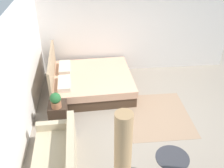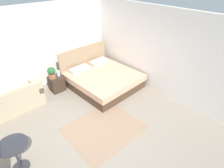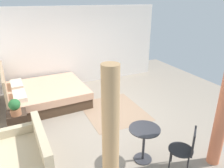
{
  "view_description": "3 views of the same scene",
  "coord_description": "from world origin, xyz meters",
  "px_view_note": "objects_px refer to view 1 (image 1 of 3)",
  "views": [
    {
      "loc": [
        -4.84,
        1.44,
        4.17
      ],
      "look_at": [
        0.25,
        0.96,
        0.95
      ],
      "focal_mm": 41.9,
      "sensor_mm": 36.0,
      "label": 1
    },
    {
      "loc": [
        -1.99,
        -2.94,
        3.56
      ],
      "look_at": [
        0.79,
        0.16,
        0.95
      ],
      "focal_mm": 29.64,
      "sensor_mm": 36.0,
      "label": 2
    },
    {
      "loc": [
        -4.65,
        2.06,
        2.95
      ],
      "look_at": [
        -0.34,
        0.09,
        1.04
      ],
      "focal_mm": 34.62,
      "sensor_mm": 36.0,
      "label": 3
    }
  ],
  "objects_px": {
    "nightstand": "(58,113)",
    "potted_plant": "(56,100)",
    "vase": "(57,98)",
    "balcony_table": "(171,166)",
    "couch": "(57,157)",
    "bed": "(90,82)"
  },
  "relations": [
    {
      "from": "nightstand",
      "to": "potted_plant",
      "type": "relative_size",
      "value": 1.36
    },
    {
      "from": "nightstand",
      "to": "vase",
      "type": "xyz_separation_m",
      "value": [
        0.12,
        0.01,
        0.35
      ]
    },
    {
      "from": "potted_plant",
      "to": "balcony_table",
      "type": "bearing_deg",
      "value": -131.27
    },
    {
      "from": "nightstand",
      "to": "vase",
      "type": "height_order",
      "value": "vase"
    },
    {
      "from": "nightstand",
      "to": "balcony_table",
      "type": "relative_size",
      "value": 0.73
    },
    {
      "from": "vase",
      "to": "balcony_table",
      "type": "height_order",
      "value": "balcony_table"
    },
    {
      "from": "couch",
      "to": "potted_plant",
      "type": "relative_size",
      "value": 4.03
    },
    {
      "from": "vase",
      "to": "potted_plant",
      "type": "bearing_deg",
      "value": -178.89
    },
    {
      "from": "couch",
      "to": "vase",
      "type": "xyz_separation_m",
      "value": [
        1.49,
        0.09,
        0.34
      ]
    },
    {
      "from": "vase",
      "to": "nightstand",
      "type": "bearing_deg",
      "value": -177.59
    },
    {
      "from": "vase",
      "to": "balcony_table",
      "type": "distance_m",
      "value": 3.01
    },
    {
      "from": "couch",
      "to": "nightstand",
      "type": "relative_size",
      "value": 2.98
    },
    {
      "from": "balcony_table",
      "to": "vase",
      "type": "bearing_deg",
      "value": 45.63
    },
    {
      "from": "bed",
      "to": "potted_plant",
      "type": "distance_m",
      "value": 1.7
    },
    {
      "from": "potted_plant",
      "to": "bed",
      "type": "bearing_deg",
      "value": -28.77
    },
    {
      "from": "bed",
      "to": "vase",
      "type": "xyz_separation_m",
      "value": [
        -1.22,
        0.79,
        0.33
      ]
    },
    {
      "from": "potted_plant",
      "to": "vase",
      "type": "bearing_deg",
      "value": 1.11
    },
    {
      "from": "bed",
      "to": "nightstand",
      "type": "height_order",
      "value": "bed"
    },
    {
      "from": "bed",
      "to": "couch",
      "type": "height_order",
      "value": "bed"
    },
    {
      "from": "couch",
      "to": "potted_plant",
      "type": "bearing_deg",
      "value": 4.09
    },
    {
      "from": "potted_plant",
      "to": "couch",
      "type": "bearing_deg",
      "value": -175.91
    },
    {
      "from": "nightstand",
      "to": "balcony_table",
      "type": "xyz_separation_m",
      "value": [
        -1.99,
        -2.15,
        0.23
      ]
    }
  ]
}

